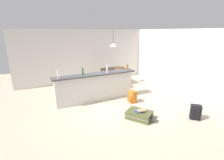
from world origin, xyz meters
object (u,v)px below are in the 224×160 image
(dining_chair_near_partition, at_px, (120,76))
(backpack_black, at_px, (195,112))
(bottle_green, at_px, (83,71))
(backpack_orange, at_px, (132,97))
(bottle_amber, at_px, (127,67))
(bottle_clear, at_px, (107,69))
(pendant_lamp, at_px, (113,45))
(bottle_white, at_px, (58,74))
(dining_table, at_px, (114,71))
(book_stack, at_px, (140,111))
(suitcase_flat_olive, at_px, (139,115))

(dining_chair_near_partition, bearing_deg, backpack_black, -80.76)
(bottle_green, bearing_deg, backpack_orange, -25.54)
(bottle_green, relative_size, backpack_orange, 0.59)
(bottle_amber, relative_size, dining_chair_near_partition, 0.23)
(bottle_clear, xyz_separation_m, pendant_lamp, (1.01, 1.50, 0.70))
(bottle_white, bearing_deg, backpack_orange, -14.81)
(bottle_clear, relative_size, pendant_lamp, 0.35)
(bottle_white, relative_size, bottle_amber, 1.25)
(bottle_green, distance_m, dining_table, 2.47)
(dining_chair_near_partition, bearing_deg, backpack_orange, -104.47)
(bottle_green, relative_size, backpack_black, 0.59)
(bottle_clear, distance_m, dining_chair_near_partition, 1.62)
(pendant_lamp, bearing_deg, backpack_black, -80.54)
(bottle_clear, bearing_deg, bottle_white, 179.46)
(bottle_white, height_order, bottle_clear, bottle_clear)
(bottle_amber, distance_m, book_stack, 2.10)
(suitcase_flat_olive, distance_m, backpack_black, 1.59)
(dining_table, distance_m, backpack_black, 4.02)
(backpack_orange, bearing_deg, bottle_clear, 138.89)
(dining_table, height_order, pendant_lamp, pendant_lamp)
(bottle_green, distance_m, dining_chair_near_partition, 2.21)
(pendant_lamp, bearing_deg, bottle_amber, -94.45)
(dining_chair_near_partition, distance_m, pendant_lamp, 1.42)
(bottle_green, distance_m, bottle_clear, 0.84)
(bottle_green, bearing_deg, bottle_clear, -8.58)
(bottle_amber, bearing_deg, backpack_orange, -106.34)
(dining_chair_near_partition, height_order, book_stack, dining_chair_near_partition)
(dining_table, bearing_deg, bottle_green, -143.00)
(bottle_white, distance_m, dining_chair_near_partition, 2.98)
(pendant_lamp, bearing_deg, bottle_white, -150.69)
(backpack_black, bearing_deg, bottle_amber, 106.82)
(backpack_black, bearing_deg, book_stack, 153.59)
(pendant_lamp, distance_m, book_stack, 3.64)
(bottle_white, relative_size, backpack_orange, 0.62)
(suitcase_flat_olive, bearing_deg, bottle_green, 121.16)
(bottle_amber, height_order, pendant_lamp, pendant_lamp)
(bottle_clear, xyz_separation_m, dining_chair_near_partition, (1.10, 1.00, -0.63))
(dining_table, bearing_deg, bottle_clear, -124.87)
(pendant_lamp, height_order, suitcase_flat_olive, pendant_lamp)
(bottle_white, relative_size, backpack_black, 0.62)
(dining_chair_near_partition, distance_m, book_stack, 2.83)
(bottle_green, xyz_separation_m, backpack_black, (2.48, -2.50, -0.93))
(bottle_amber, distance_m, backpack_black, 2.76)
(book_stack, bearing_deg, pendant_lamp, 76.58)
(bottle_white, bearing_deg, book_stack, -41.91)
(bottle_clear, bearing_deg, dining_chair_near_partition, 42.32)
(suitcase_flat_olive, relative_size, backpack_black, 2.08)
(bottle_white, distance_m, suitcase_flat_olive, 2.72)
(bottle_white, xyz_separation_m, bottle_amber, (2.54, 0.10, -0.03))
(bottle_clear, height_order, dining_chair_near_partition, bottle_clear)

